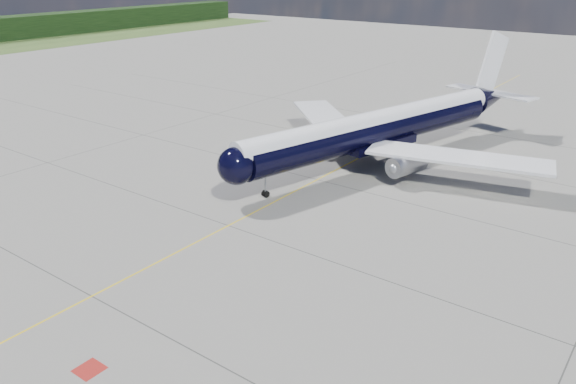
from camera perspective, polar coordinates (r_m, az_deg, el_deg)
name	(u,v)px	position (r m, az deg, el deg)	size (l,w,h in m)	color
ground	(340,168)	(67.87, 5.34, 2.47)	(320.00, 320.00, 0.00)	gray
taxiway_centerline	(317,180)	(63.90, 2.99, 1.26)	(0.16, 160.00, 0.01)	yellow
red_marking	(89,369)	(37.68, -19.52, -16.62)	(1.60, 1.60, 0.01)	maroon
main_airliner	(384,127)	(69.41, 9.76, 6.55)	(39.47, 48.86, 14.33)	black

